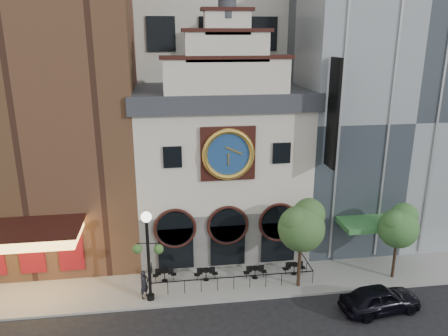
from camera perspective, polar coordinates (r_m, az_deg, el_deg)
name	(u,v)px	position (r m, az deg, el deg)	size (l,w,h in m)	color
ground	(237,302)	(28.49, 1.69, -17.09)	(120.00, 120.00, 0.00)	black
sidewalk	(231,280)	(30.52, 0.88, -14.36)	(44.00, 5.00, 0.15)	gray
clock_building	(220,164)	(32.66, -0.50, 0.53)	(12.60, 8.78, 18.65)	#605E5B
theater_building	(36,84)	(34.51, -23.33, 10.09)	(14.00, 15.60, 25.00)	brown
retail_building	(375,109)	(37.78, 19.13, 7.25)	(14.00, 14.40, 20.00)	gray
cafe_railing	(231,273)	(30.25, 0.89, -13.52)	(10.60, 2.60, 0.90)	black
bistro_0	(165,275)	(30.27, -7.77, -13.64)	(1.58, 0.68, 0.90)	black
bistro_1	(206,274)	(30.12, -2.37, -13.64)	(1.58, 0.68, 0.90)	black
bistro_2	(255,272)	(30.39, 4.08, -13.37)	(1.58, 0.68, 0.90)	black
bistro_3	(294,268)	(31.13, 9.14, -12.77)	(1.58, 0.68, 0.90)	black
car_right	(380,299)	(28.83, 19.73, -15.80)	(1.96, 4.87, 1.66)	black
pedestrian	(144,284)	(28.55, -10.37, -14.72)	(0.68, 0.45, 1.87)	black
lamppost	(148,247)	(26.99, -9.92, -10.08)	(1.87, 0.80, 5.89)	black
tree_left	(302,225)	(28.15, 10.17, -7.29)	(3.09, 2.97, 5.95)	#382619
tree_right	(399,225)	(31.13, 21.89, -6.94)	(2.71, 2.61, 5.22)	#382619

